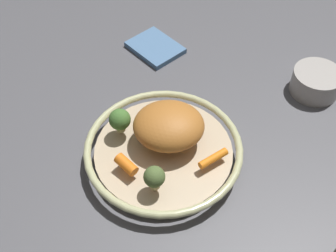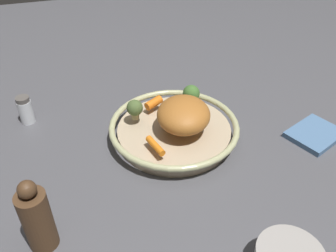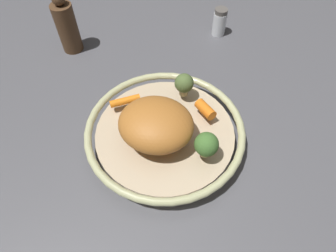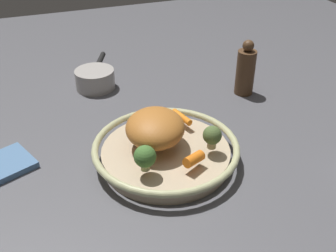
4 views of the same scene
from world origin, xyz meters
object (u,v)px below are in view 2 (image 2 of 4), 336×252
object	(u,v)px
broccoli_floret_edge	(135,108)
serving_bowl	(174,130)
roast_chicken_piece	(184,115)
baby_carrot_left	(155,146)
baby_carrot_right	(154,103)
dish_towel	(315,134)
salt_shaker	(25,110)
pepper_mill	(37,219)
broccoli_floret_large	(191,94)

from	to	relation	value
broccoli_floret_edge	serving_bowl	bearing A→B (deg)	-28.80
roast_chicken_piece	baby_carrot_left	bearing A→B (deg)	-145.16
roast_chicken_piece	broccoli_floret_edge	xyz separation A→B (m)	(-0.10, 0.07, -0.00)
baby_carrot_right	dish_towel	size ratio (longest dim) A/B	0.35
dish_towel	serving_bowl	bearing A→B (deg)	164.07
roast_chicken_piece	dish_towel	size ratio (longest dim) A/B	1.09
dish_towel	salt_shaker	bearing A→B (deg)	158.22
baby_carrot_left	dish_towel	size ratio (longest dim) A/B	0.49
salt_shaker	pepper_mill	xyz separation A→B (m)	(0.03, -0.40, 0.03)
baby_carrot_right	serving_bowl	bearing A→B (deg)	-71.31
pepper_mill	serving_bowl	bearing A→B (deg)	34.80
broccoli_floret_large	broccoli_floret_edge	bearing A→B (deg)	-172.20
pepper_mill	baby_carrot_right	bearing A→B (deg)	46.49
pepper_mill	dish_towel	size ratio (longest dim) A/B	1.22
broccoli_floret_edge	dish_towel	distance (m)	0.46
roast_chicken_piece	baby_carrot_left	xyz separation A→B (m)	(-0.09, -0.06, -0.03)
pepper_mill	dish_towel	world-z (taller)	pepper_mill
broccoli_floret_edge	pepper_mill	distance (m)	0.36
pepper_mill	broccoli_floret_edge	bearing A→B (deg)	49.06
serving_bowl	dish_towel	bearing A→B (deg)	-15.93
baby_carrot_right	broccoli_floret_large	xyz separation A→B (m)	(0.10, -0.02, 0.02)
roast_chicken_piece	broccoli_floret_large	bearing A→B (deg)	59.55
roast_chicken_piece	baby_carrot_left	distance (m)	0.11
baby_carrot_left	broccoli_floret_edge	distance (m)	0.13
broccoli_floret_large	broccoli_floret_edge	distance (m)	0.16
pepper_mill	salt_shaker	bearing A→B (deg)	94.40
baby_carrot_left	broccoli_floret_edge	xyz separation A→B (m)	(-0.02, 0.13, 0.02)
serving_bowl	baby_carrot_right	distance (m)	0.10
serving_bowl	salt_shaker	bearing A→B (deg)	152.94
broccoli_floret_large	pepper_mill	distance (m)	0.49
serving_bowl	baby_carrot_right	bearing A→B (deg)	108.69
baby_carrot_right	pepper_mill	world-z (taller)	pepper_mill
salt_shaker	pepper_mill	distance (m)	0.40
serving_bowl	broccoli_floret_large	xyz separation A→B (m)	(0.07, 0.07, 0.05)
baby_carrot_right	broccoli_floret_edge	world-z (taller)	broccoli_floret_edge
broccoli_floret_edge	baby_carrot_right	bearing A→B (deg)	32.98
broccoli_floret_large	baby_carrot_right	bearing A→B (deg)	170.48
broccoli_floret_edge	salt_shaker	bearing A→B (deg)	153.51
baby_carrot_right	roast_chicken_piece	bearing A→B (deg)	-65.78
baby_carrot_right	broccoli_floret_edge	xyz separation A→B (m)	(-0.06, -0.04, 0.02)
roast_chicken_piece	salt_shaker	world-z (taller)	roast_chicken_piece
dish_towel	broccoli_floret_large	bearing A→B (deg)	148.84
baby_carrot_left	pepper_mill	size ratio (longest dim) A/B	0.40
serving_bowl	broccoli_floret_edge	xyz separation A→B (m)	(-0.09, 0.05, 0.05)
roast_chicken_piece	salt_shaker	bearing A→B (deg)	151.86
roast_chicken_piece	broccoli_floret_edge	bearing A→B (deg)	147.87
serving_bowl	roast_chicken_piece	bearing A→B (deg)	-45.44
broccoli_floret_large	pepper_mill	bearing A→B (deg)	-143.14
baby_carrot_right	pepper_mill	xyz separation A→B (m)	(-0.29, -0.31, 0.01)
pepper_mill	dish_towel	distance (m)	0.68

